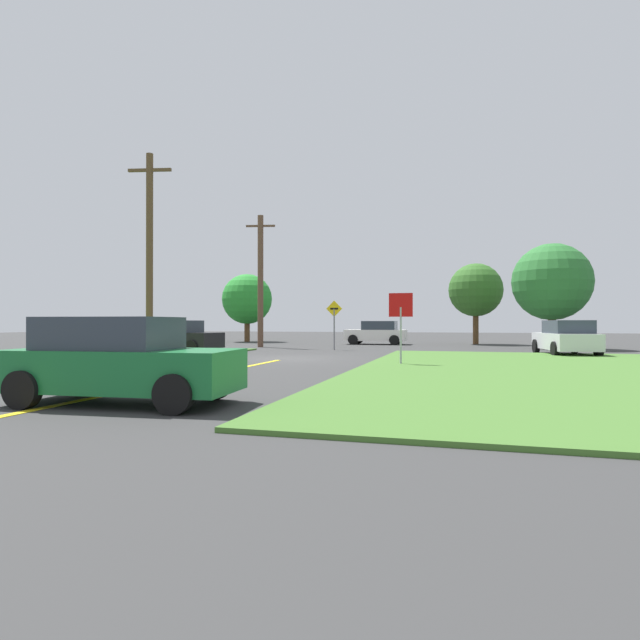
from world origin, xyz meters
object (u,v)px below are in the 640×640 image
at_px(car_approaching_junction, 377,333).
at_px(oak_tree_left, 247,299).
at_px(pine_tree_center, 552,282).
at_px(oak_tree_right, 476,290).
at_px(utility_pole_near, 150,253).
at_px(parked_car_near_building, 178,337).
at_px(direction_sign, 334,319).
at_px(utility_pole_mid, 260,280).
at_px(car_on_crossroad, 566,338).
at_px(car_behind_on_main_road, 120,361).
at_px(stop_sign, 401,314).

relative_size(car_approaching_junction, oak_tree_left, 0.78).
distance_m(pine_tree_center, oak_tree_right, 6.61).
distance_m(car_approaching_junction, utility_pole_near, 18.67).
xyz_separation_m(parked_car_near_building, pine_tree_center, (18.77, 9.35, 3.06)).
bearing_deg(pine_tree_center, utility_pole_near, -141.13).
relative_size(utility_pole_near, direction_sign, 3.08).
height_order(oak_tree_left, pine_tree_center, pine_tree_center).
relative_size(utility_pole_mid, oak_tree_left, 1.52).
relative_size(utility_pole_mid, direction_sign, 2.97).
height_order(car_on_crossroad, car_approaching_junction, same).
xyz_separation_m(oak_tree_left, pine_tree_center, (21.44, -5.32, 0.50)).
distance_m(car_behind_on_main_road, car_on_crossroad, 20.91).
bearing_deg(pine_tree_center, car_on_crossroad, -93.15).
relative_size(car_approaching_junction, utility_pole_near, 0.49).
xyz_separation_m(stop_sign, pine_tree_center, (7.05, 14.13, 2.04)).
relative_size(oak_tree_left, oak_tree_right, 0.95).
bearing_deg(car_behind_on_main_road, direction_sign, 88.05).
height_order(utility_pole_near, oak_tree_right, utility_pole_near).
bearing_deg(direction_sign, utility_pole_mid, 159.82).
relative_size(parked_car_near_building, oak_tree_right, 0.79).
height_order(stop_sign, direction_sign, direction_sign).
xyz_separation_m(car_behind_on_main_road, oak_tree_right, (6.96, 29.25, 2.97)).
distance_m(direction_sign, pine_tree_center, 12.90).
xyz_separation_m(stop_sign, direction_sign, (-4.79, 9.50, -0.12)).
height_order(utility_pole_mid, oak_tree_left, utility_pole_mid).
bearing_deg(car_behind_on_main_road, car_approaching_junction, 85.10).
bearing_deg(pine_tree_center, parked_car_near_building, -153.52).
bearing_deg(utility_pole_near, oak_tree_right, 55.41).
distance_m(utility_pole_near, pine_tree_center, 22.22).
bearing_deg(car_approaching_junction, oak_tree_left, -11.33).
xyz_separation_m(stop_sign, oak_tree_right, (2.94, 19.31, 1.96)).
relative_size(car_behind_on_main_road, direction_sign, 1.59).
bearing_deg(direction_sign, oak_tree_right, 51.78).
bearing_deg(car_on_crossroad, pine_tree_center, -11.15).
bearing_deg(car_behind_on_main_road, parked_car_near_building, 113.39).
bearing_deg(utility_pole_mid, oak_tree_left, 118.81).
bearing_deg(oak_tree_right, direction_sign, -128.22).
bearing_deg(oak_tree_left, utility_pole_near, -77.85).
bearing_deg(oak_tree_right, car_behind_on_main_road, -103.38).
bearing_deg(utility_pole_mid, direction_sign, -20.18).
distance_m(utility_pole_near, utility_pole_mid, 11.21).
bearing_deg(direction_sign, utility_pole_near, -120.38).
relative_size(car_on_crossroad, oak_tree_right, 0.81).
bearing_deg(car_behind_on_main_road, oak_tree_left, 105.22).
height_order(utility_pole_near, oak_tree_left, utility_pole_near).
height_order(direction_sign, oak_tree_left, oak_tree_left).
relative_size(car_behind_on_main_road, utility_pole_mid, 0.53).
distance_m(stop_sign, car_on_crossroad, 10.49).
xyz_separation_m(car_on_crossroad, pine_tree_center, (0.34, 6.13, 3.06)).
bearing_deg(direction_sign, car_approaching_junction, 82.02).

